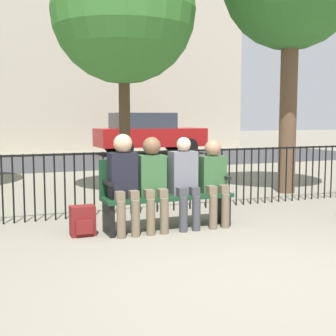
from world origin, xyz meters
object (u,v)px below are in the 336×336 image
(seated_person_0, at_px, (124,178))
(seated_person_3, at_px, (214,177))
(seated_person_2, at_px, (184,178))
(backpack, at_px, (83,221))
(seated_person_1, at_px, (153,178))
(parked_car_0, at_px, (148,133))
(park_bench, at_px, (166,191))
(tree_1, at_px, (123,11))

(seated_person_0, bearing_deg, seated_person_3, -0.25)
(seated_person_2, distance_m, backpack, 1.41)
(seated_person_0, height_order, seated_person_1, seated_person_0)
(backpack, bearing_deg, parked_car_0, 66.73)
(seated_person_1, distance_m, seated_person_3, 0.87)
(seated_person_0, height_order, seated_person_2, seated_person_0)
(seated_person_2, distance_m, seated_person_3, 0.42)
(park_bench, xyz_separation_m, seated_person_2, (0.21, -0.13, 0.17))
(seated_person_0, xyz_separation_m, tree_1, (0.92, 3.00, 2.68))
(park_bench, relative_size, parked_car_0, 0.41)
(seated_person_1, height_order, seated_person_2, seated_person_1)
(seated_person_1, bearing_deg, seated_person_2, -0.08)
(seated_person_1, relative_size, parked_car_0, 0.29)
(backpack, bearing_deg, seated_person_2, -5.01)
(seated_person_0, xyz_separation_m, parked_car_0, (4.51, 11.76, 0.13))
(park_bench, distance_m, tree_1, 4.09)
(backpack, bearing_deg, park_bench, 0.70)
(tree_1, relative_size, parked_car_0, 1.13)
(seated_person_3, bearing_deg, seated_person_2, 179.65)
(park_bench, xyz_separation_m, backpack, (-1.11, -0.01, -0.31))
(seated_person_3, bearing_deg, seated_person_1, 179.79)
(seated_person_2, height_order, parked_car_0, parked_car_0)
(seated_person_2, relative_size, backpack, 3.22)
(seated_person_0, bearing_deg, parked_car_0, 69.01)
(parked_car_0, bearing_deg, seated_person_0, -110.99)
(backpack, distance_m, tree_1, 4.54)
(park_bench, bearing_deg, backpack, -179.30)
(seated_person_1, height_order, backpack, seated_person_1)
(seated_person_2, height_order, tree_1, tree_1)
(seated_person_0, height_order, seated_person_3, seated_person_0)
(park_bench, relative_size, seated_person_2, 1.43)
(seated_person_1, xyz_separation_m, seated_person_2, (0.44, -0.00, -0.02))
(seated_person_1, bearing_deg, parked_car_0, 70.64)
(seated_person_2, distance_m, tree_1, 4.06)
(park_bench, distance_m, seated_person_0, 0.66)
(seated_person_2, bearing_deg, tree_1, 88.05)
(park_bench, relative_size, seated_person_3, 1.49)
(parked_car_0, bearing_deg, backpack, -113.27)
(seated_person_2, bearing_deg, parked_car_0, 72.57)
(seated_person_3, xyz_separation_m, backpack, (-1.74, 0.12, -0.47))
(backpack, height_order, tree_1, tree_1)
(seated_person_3, relative_size, parked_car_0, 0.27)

